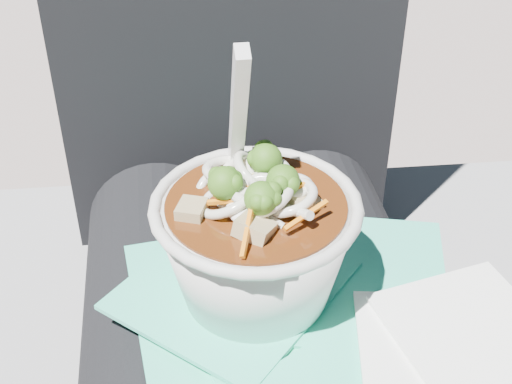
{
  "coord_description": "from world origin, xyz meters",
  "views": [
    {
      "loc": [
        -0.07,
        -0.39,
        0.99
      ],
      "look_at": [
        -0.01,
        0.01,
        0.7
      ],
      "focal_mm": 50.0,
      "sensor_mm": 36.0,
      "label": 1
    }
  ],
  "objects": [
    {
      "name": "udon_bowl",
      "position": [
        -0.01,
        0.01,
        0.66
      ],
      "size": [
        0.18,
        0.18,
        0.2
      ],
      "color": "silver",
      "rests_on": "plastic_bag"
    },
    {
      "name": "napkins",
      "position": [
        0.12,
        -0.07,
        0.61
      ],
      "size": [
        0.16,
        0.15,
        0.01
      ],
      "color": "white",
      "rests_on": "plastic_bag"
    },
    {
      "name": "plastic_bag",
      "position": [
        0.03,
        -0.03,
        0.6
      ],
      "size": [
        0.33,
        0.36,
        0.02
      ],
      "color": "#30C9A2",
      "rests_on": "lap"
    },
    {
      "name": "person_body",
      "position": [
        0.0,
        0.09,
        0.55
      ],
      "size": [
        0.34,
        0.94,
        0.99
      ],
      "color": "black",
      "rests_on": "ground"
    },
    {
      "name": "lap",
      "position": [
        0.0,
        0.0,
        0.52
      ],
      "size": [
        0.31,
        0.48,
        0.14
      ],
      "color": "black",
      "rests_on": "stone_ledge"
    }
  ]
}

